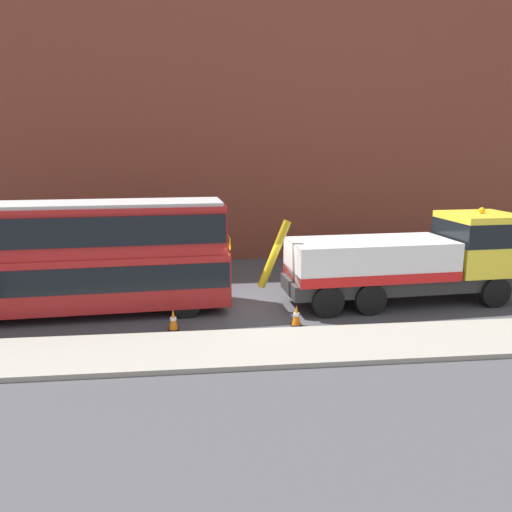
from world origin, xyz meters
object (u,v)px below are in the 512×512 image
object	(u,v)px
recovery_tow_truck	(413,258)
traffic_cone_near_bus	(173,320)
double_decker_bus	(73,254)
traffic_cone_midway	(296,316)

from	to	relation	value
recovery_tow_truck	traffic_cone_near_bus	bearing A→B (deg)	-171.07
double_decker_bus	traffic_cone_near_bus	distance (m)	4.52
recovery_tow_truck	traffic_cone_midway	size ratio (longest dim) A/B	14.19
double_decker_bus	traffic_cone_midway	size ratio (longest dim) A/B	15.50
recovery_tow_truck	double_decker_bus	xyz separation A→B (m)	(-12.64, -0.03, 0.47)
recovery_tow_truck	traffic_cone_near_bus	world-z (taller)	recovery_tow_truck
recovery_tow_truck	double_decker_bus	distance (m)	12.65
traffic_cone_near_bus	traffic_cone_midway	distance (m)	4.12
traffic_cone_midway	traffic_cone_near_bus	bearing A→B (deg)	179.65
recovery_tow_truck	traffic_cone_midway	xyz separation A→B (m)	(-4.96, -2.10, -1.42)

